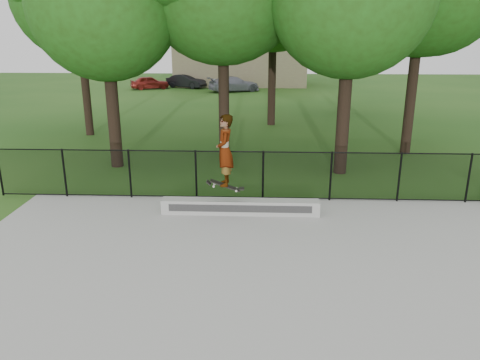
{
  "coord_description": "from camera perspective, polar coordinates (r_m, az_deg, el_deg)",
  "views": [
    {
      "loc": [
        -0.11,
        -7.37,
        4.9
      ],
      "look_at": [
        -0.61,
        4.2,
        1.2
      ],
      "focal_mm": 35.0,
      "sensor_mm": 36.0,
      "label": 1
    }
  ],
  "objects": [
    {
      "name": "ground",
      "position": [
        8.85,
        2.9,
        -15.92
      ],
      "size": [
        100.0,
        100.0,
        0.0
      ],
      "primitive_type": "plane",
      "color": "#1E4C15",
      "rests_on": "ground"
    },
    {
      "name": "concrete_slab",
      "position": [
        8.84,
        2.9,
        -15.76
      ],
      "size": [
        14.0,
        12.0,
        0.06
      ],
      "primitive_type": "cube",
      "color": "#9E9E99",
      "rests_on": "ground"
    },
    {
      "name": "grind_ledge",
      "position": [
        12.94,
        0.03,
        -3.28
      ],
      "size": [
        4.35,
        0.4,
        0.41
      ],
      "primitive_type": "cube",
      "color": "#ADADA8",
      "rests_on": "concrete_slab"
    },
    {
      "name": "car_a",
      "position": [
        42.68,
        -10.96,
        11.59
      ],
      "size": [
        3.57,
        2.53,
        1.13
      ],
      "primitive_type": "imported",
      "rotation": [
        0.0,
        0.0,
        1.97
      ],
      "color": "maroon",
      "rests_on": "ground"
    },
    {
      "name": "car_b",
      "position": [
        43.11,
        -6.59,
        11.88
      ],
      "size": [
        3.5,
        2.51,
        1.19
      ],
      "primitive_type": "imported",
      "rotation": [
        0.0,
        0.0,
        1.14
      ],
      "color": "black",
      "rests_on": "ground"
    },
    {
      "name": "car_c",
      "position": [
        40.15,
        -0.72,
        11.62
      ],
      "size": [
        4.35,
        3.27,
        1.26
      ],
      "primitive_type": "imported",
      "rotation": [
        0.0,
        0.0,
        2.0
      ],
      "color": "#8E8EA1",
      "rests_on": "ground"
    },
    {
      "name": "skater_airborne",
      "position": [
        12.23,
        -1.86,
        3.51
      ],
      "size": [
        0.8,
        0.72,
        2.1
      ],
      "color": "black",
      "rests_on": "ground"
    },
    {
      "name": "chainlink_fence",
      "position": [
        13.89,
        2.82,
        0.57
      ],
      "size": [
        16.06,
        0.06,
        1.5
      ],
      "color": "black",
      "rests_on": "concrete_slab"
    },
    {
      "name": "distant_building",
      "position": [
        45.49,
        0.08,
        14.28
      ],
      "size": [
        12.4,
        6.4,
        4.3
      ],
      "color": "tan",
      "rests_on": "ground"
    }
  ]
}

